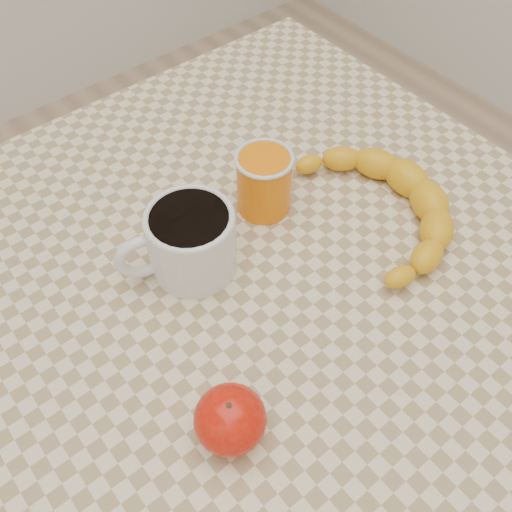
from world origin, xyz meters
TOP-DOWN VIEW (x-y plane):
  - ground at (0.00, 0.00)m, footprint 3.00×3.00m
  - table at (0.00, 0.00)m, footprint 0.80×0.80m
  - coffee_mug at (-0.06, 0.05)m, footprint 0.15×0.13m
  - orange_juice_glass at (0.07, 0.07)m, footprint 0.07×0.07m
  - apple at (-0.14, -0.14)m, footprint 0.08×0.08m
  - banana at (0.17, -0.04)m, footprint 0.39×0.41m

SIDE VIEW (x-z plane):
  - ground at x=0.00m, z-range 0.00..0.00m
  - table at x=0.00m, z-range 0.29..1.04m
  - banana at x=0.17m, z-range 0.75..0.79m
  - apple at x=-0.14m, z-range 0.75..0.81m
  - orange_juice_glass at x=0.07m, z-range 0.75..0.84m
  - coffee_mug at x=-0.06m, z-range 0.75..0.84m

